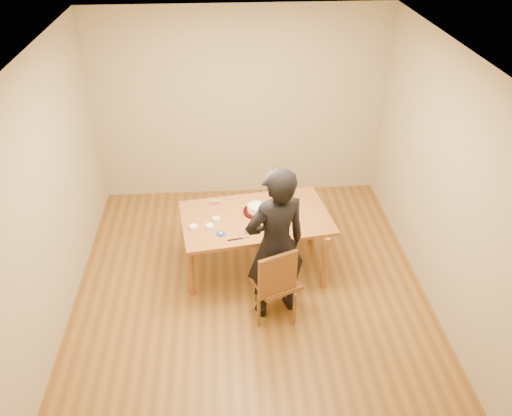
{
  "coord_description": "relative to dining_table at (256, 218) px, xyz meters",
  "views": [
    {
      "loc": [
        -0.24,
        -4.21,
        4.01
      ],
      "look_at": [
        0.09,
        0.41,
        0.9
      ],
      "focal_mm": 35.0,
      "sensor_mm": 36.0,
      "label": 1
    }
  ],
  "objects": [
    {
      "name": "candy_box_pink",
      "position": [
        -0.46,
        0.31,
        0.03
      ],
      "size": [
        0.13,
        0.07,
        0.02
      ],
      "primitive_type": "cube",
      "rotation": [
        0.0,
        0.0,
        0.03
      ],
      "color": "#D13178",
      "rests_on": "dining_table"
    },
    {
      "name": "room_shell",
      "position": [
        -0.09,
        -0.12,
        0.62
      ],
      "size": [
        4.0,
        4.5,
        2.7
      ],
      "color": "brown",
      "rests_on": "ground"
    },
    {
      "name": "dining_chair",
      "position": [
        0.15,
        -0.78,
        -0.28
      ],
      "size": [
        0.57,
        0.57,
        0.04
      ],
      "primitive_type": "cube",
      "rotation": [
        0.0,
        0.0,
        0.38
      ],
      "color": "brown",
      "rests_on": "floor"
    },
    {
      "name": "frosting_lid",
      "position": [
        -0.4,
        -0.31,
        0.03
      ],
      "size": [
        0.1,
        0.1,
        0.01
      ],
      "primitive_type": "cylinder",
      "color": "#172F9B",
      "rests_on": "dining_table"
    },
    {
      "name": "candy_box_green",
      "position": [
        -0.47,
        0.31,
        0.05
      ],
      "size": [
        0.12,
        0.07,
        0.02
      ],
      "primitive_type": "cube",
      "rotation": [
        0.0,
        0.0,
        -0.09
      ],
      "color": "#1D9C1C",
      "rests_on": "candy_box_pink"
    },
    {
      "name": "spatula",
      "position": [
        -0.25,
        -0.42,
        0.03
      ],
      "size": [
        0.17,
        0.05,
        0.01
      ],
      "primitive_type": "cube",
      "rotation": [
        0.0,
        0.0,
        0.18
      ],
      "color": "black",
      "rests_on": "dining_table"
    },
    {
      "name": "cake",
      "position": [
        0.01,
        0.08,
        0.08
      ],
      "size": [
        0.2,
        0.2,
        0.06
      ],
      "primitive_type": "cylinder",
      "color": "white",
      "rests_on": "cake_plate"
    },
    {
      "name": "frosting_dollop",
      "position": [
        -0.4,
        -0.31,
        0.04
      ],
      "size": [
        0.04,
        0.04,
        0.02
      ],
      "primitive_type": "ellipsoid",
      "color": "white",
      "rests_on": "frosting_lid"
    },
    {
      "name": "cake_plate",
      "position": [
        0.01,
        0.08,
        0.03
      ],
      "size": [
        0.31,
        0.31,
        0.02
      ],
      "primitive_type": "cylinder",
      "color": "red",
      "rests_on": "dining_table"
    },
    {
      "name": "ramekin_green",
      "position": [
        -0.7,
        -0.19,
        0.04
      ],
      "size": [
        0.09,
        0.09,
        0.04
      ],
      "primitive_type": "cylinder",
      "color": "white",
      "rests_on": "dining_table"
    },
    {
      "name": "frosting_dome",
      "position": [
        0.01,
        0.08,
        0.12
      ],
      "size": [
        0.2,
        0.2,
        0.03
      ],
      "primitive_type": "ellipsoid",
      "color": "white",
      "rests_on": "cake"
    },
    {
      "name": "ramekin_multi",
      "position": [
        -0.52,
        -0.19,
        0.04
      ],
      "size": [
        0.09,
        0.09,
        0.04
      ],
      "primitive_type": "cylinder",
      "color": "white",
      "rests_on": "dining_table"
    },
    {
      "name": "person",
      "position": [
        0.15,
        -0.73,
        0.16
      ],
      "size": [
        0.75,
        0.61,
        1.79
      ],
      "primitive_type": "imported",
      "rotation": [
        0.0,
        0.0,
        3.46
      ],
      "color": "black",
      "rests_on": "floor"
    },
    {
      "name": "ramekin_yellow",
      "position": [
        -0.45,
        -0.05,
        0.04
      ],
      "size": [
        0.08,
        0.08,
        0.04
      ],
      "primitive_type": "cylinder",
      "color": "white",
      "rests_on": "dining_table"
    },
    {
      "name": "frosting_tub",
      "position": [
        -0.09,
        -0.3,
        0.06
      ],
      "size": [
        0.08,
        0.08,
        0.07
      ],
      "primitive_type": "cylinder",
      "color": "white",
      "rests_on": "dining_table"
    },
    {
      "name": "dining_table",
      "position": [
        0.0,
        0.0,
        0.0
      ],
      "size": [
        1.8,
        1.22,
        0.04
      ],
      "primitive_type": "cube",
      "rotation": [
        0.0,
        0.0,
        0.14
      ],
      "color": "brown",
      "rests_on": "floor"
    }
  ]
}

